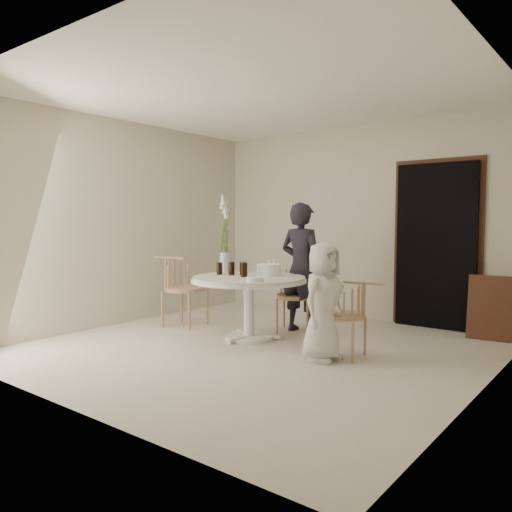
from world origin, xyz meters
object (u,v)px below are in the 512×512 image
Objects in this scene: table at (249,286)px; birthday_cake at (269,270)px; girl at (302,268)px; chair_right at (353,308)px; chair_far at (297,288)px; chair_left at (177,281)px; boy at (323,302)px; flower_vase at (225,239)px.

birthday_cake is (0.12, 0.22, 0.18)m from table.
girl is (0.28, 0.69, 0.18)m from table.
birthday_cake is at bearing -107.27° from chair_right.
chair_far is 0.90× the size of chair_left.
chair_left is (-1.40, -0.75, 0.06)m from chair_far.
girl is at bearing 43.95° from boy.
chair_left is 0.78× the size of boy.
table is 1.16m from boy.
chair_right is at bearing 147.81° from girl.
birthday_cake is at bearing 4.40° from flower_vase.
flower_vase reaches higher than chair_right.
chair_right is at bearing -55.07° from chair_far.
boy reaches higher than birthday_cake.
boy reaches higher than table.
girl is at bearing -56.81° from chair_far.
birthday_cake reaches higher than chair_right.
chair_far is 2.92× the size of birthday_cake.
chair_far is (0.16, 0.78, -0.09)m from table.
flower_vase is at bearing -159.84° from chair_far.
chair_far is 0.31m from girl.
boy is 1.80m from flower_vase.
girl is 1.60× the size of flower_vase.
flower_vase is (0.71, 0.14, 0.56)m from chair_left.
flower_vase reaches higher than chair_far.
chair_far is 1.41m from boy.
flower_vase is at bearing -89.40° from chair_left.
flower_vase is (-0.64, -0.05, 0.35)m from birthday_cake.
flower_vase is at bearing 161.85° from table.
chair_far reaches higher than table.
table is 4.76× the size of birthday_cake.
birthday_cake is 0.28× the size of flower_vase.
chair_far is at bearing -130.50° from chair_right.
table is 0.76m from flower_vase.
chair_left is 1.67m from girl.
girl is at bearing 71.75° from birthday_cake.
chair_far is at bearing 41.56° from flower_vase.
chair_right is (1.33, -0.00, -0.11)m from table.
birthday_cake is (-0.16, -0.47, -0.00)m from girl.
chair_left is 0.91× the size of flower_vase.
birthday_cake is at bearing 61.12° from table.
boy is at bearing -45.36° from chair_right.
birthday_cake is at bearing 73.04° from girl.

